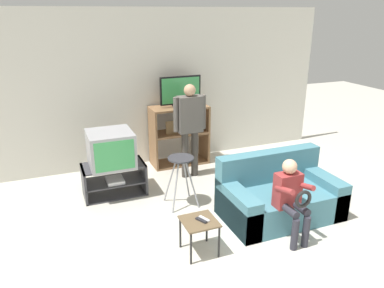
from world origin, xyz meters
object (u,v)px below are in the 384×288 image
at_px(media_shelf, 179,135).
at_px(couch, 279,196).
at_px(television_main, 111,149).
at_px(remote_control_black, 201,220).
at_px(snack_table, 199,226).
at_px(person_seated_child, 291,195).
at_px(folding_stool, 181,167).
at_px(person_standing_adult, 190,122).
at_px(tv_stand, 114,180).
at_px(television_flat, 181,92).
at_px(remote_control_white, 204,219).

bearing_deg(media_shelf, couch, -74.63).
xyz_separation_m(television_main, media_shelf, (1.30, 0.77, -0.19)).
bearing_deg(media_shelf, remote_control_black, -104.75).
relative_size(media_shelf, snack_table, 2.56).
bearing_deg(couch, person_seated_child, -111.11).
height_order(folding_stool, person_standing_adult, person_standing_adult).
distance_m(media_shelf, folding_stool, 1.50).
xyz_separation_m(tv_stand, folding_stool, (0.80, -0.65, 0.33)).
relative_size(television_flat, person_seated_child, 0.73).
relative_size(television_flat, snack_table, 1.77).
bearing_deg(person_standing_adult, remote_control_white, -107.10).
relative_size(television_flat, couch, 0.48).
height_order(television_main, couch, television_main).
relative_size(couch, person_seated_child, 1.54).
xyz_separation_m(snack_table, remote_control_black, (0.02, -0.02, 0.07)).
relative_size(snack_table, remote_control_black, 2.77).
height_order(snack_table, person_standing_adult, person_standing_adult).
relative_size(tv_stand, television_main, 1.44).
xyz_separation_m(tv_stand, television_flat, (1.31, 0.76, 1.04)).
bearing_deg(tv_stand, television_main, -156.57).
bearing_deg(media_shelf, person_seated_child, -81.38).
relative_size(television_main, remote_control_white, 4.26).
bearing_deg(tv_stand, snack_table, -71.06).
distance_m(person_standing_adult, person_seated_child, 2.14).
bearing_deg(snack_table, folding_stool, 80.00).
relative_size(media_shelf, person_seated_child, 1.06).
height_order(couch, person_seated_child, person_seated_child).
relative_size(folding_stool, couch, 0.47).
distance_m(television_flat, couch, 2.43).
height_order(television_flat, person_standing_adult, television_flat).
relative_size(media_shelf, remote_control_black, 7.11).
xyz_separation_m(television_flat, couch, (0.56, -2.14, -1.00)).
bearing_deg(television_flat, media_shelf, 174.02).
distance_m(remote_control_white, person_standing_adult, 2.10).
bearing_deg(television_main, tv_stand, 23.43).
xyz_separation_m(folding_stool, remote_control_white, (-0.14, -1.11, -0.15)).
bearing_deg(television_main, couch, -35.98).
bearing_deg(person_seated_child, tv_stand, 131.97).
relative_size(folding_stool, snack_table, 1.75).
distance_m(television_flat, snack_table, 2.77).
bearing_deg(media_shelf, snack_table, -105.18).
bearing_deg(person_seated_child, person_standing_adult, 101.71).
xyz_separation_m(television_main, remote_control_white, (0.67, -1.74, -0.30)).
bearing_deg(television_flat, person_standing_adult, -95.89).
bearing_deg(remote_control_white, snack_table, 157.13).
height_order(remote_control_white, person_standing_adult, person_standing_adult).
relative_size(media_shelf, television_flat, 1.45).
relative_size(remote_control_black, person_standing_adult, 0.10).
xyz_separation_m(television_main, television_flat, (1.33, 0.77, 0.55)).
distance_m(remote_control_black, person_standing_adult, 2.12).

